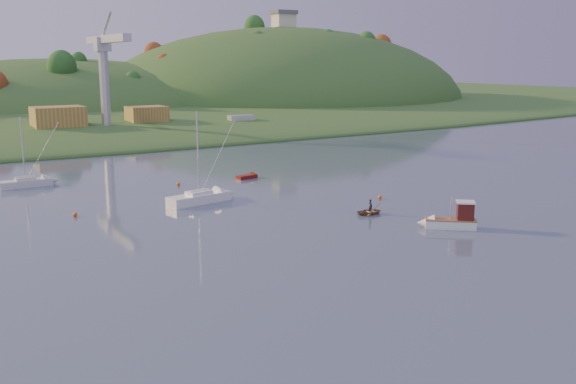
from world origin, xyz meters
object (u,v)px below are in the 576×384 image
fishing_boat (447,220)px  canoe (370,212)px  sailboat_far (199,197)px  sailboat_near (25,182)px  red_tender (250,176)px

fishing_boat → canoe: (-3.01, 9.04, -0.54)m
fishing_boat → canoe: bearing=-32.0°
fishing_boat → canoe: size_ratio=1.89×
sailboat_far → canoe: bearing=-58.5°
fishing_boat → sailboat_far: size_ratio=0.52×
sailboat_near → red_tender: bearing=-22.7°
red_tender → canoe: bearing=-100.0°
sailboat_near → sailboat_far: size_ratio=0.86×
sailboat_near → red_tender: size_ratio=2.46×
fishing_boat → red_tender: bearing=-44.5°
fishing_boat → sailboat_near: bearing=-14.8°
canoe → red_tender: bearing=6.5°
fishing_boat → sailboat_far: bearing=-15.5°
sailboat_near → sailboat_far: sailboat_far is taller
fishing_boat → sailboat_near: 58.28m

